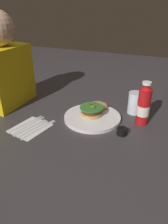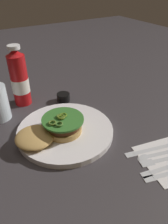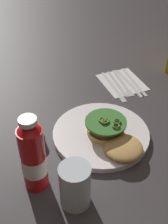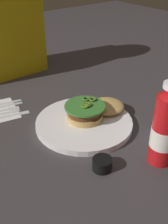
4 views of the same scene
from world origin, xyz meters
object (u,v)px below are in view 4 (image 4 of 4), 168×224
object	(u,v)px
ketchup_bottle	(165,129)
table_knife	(1,117)
burger_sandwich	(93,109)
condiment_cup	(102,164)
dinner_plate	(84,123)
spoon_utensil	(0,113)

from	to	relation	value
ketchup_bottle	table_knife	bearing A→B (deg)	118.44
ketchup_bottle	burger_sandwich	bearing A→B (deg)	92.62
ketchup_bottle	table_knife	xyz separation A→B (m)	(-0.24, 0.44, -0.09)
condiment_cup	dinner_plate	bearing A→B (deg)	65.24
burger_sandwich	ketchup_bottle	world-z (taller)	ketchup_bottle
table_knife	spoon_utensil	xyz separation A→B (m)	(0.01, 0.02, -0.00)
dinner_plate	table_knife	distance (m)	0.27
condiment_cup	spoon_utensil	bearing A→B (deg)	103.62
condiment_cup	spoon_utensil	distance (m)	0.40
burger_sandwich	condiment_cup	bearing A→B (deg)	-124.12
spoon_utensil	table_knife	bearing A→B (deg)	-107.36
dinner_plate	table_knife	bearing A→B (deg)	133.26
condiment_cup	table_knife	size ratio (longest dim) A/B	0.24
burger_sandwich	table_knife	distance (m)	0.30
burger_sandwich	dinner_plate	bearing A→B (deg)	-171.30
dinner_plate	ketchup_bottle	xyz separation A→B (m)	(0.05, -0.24, 0.09)
dinner_plate	table_knife	xyz separation A→B (m)	(-0.18, 0.19, -0.00)
dinner_plate	spoon_utensil	distance (m)	0.28
burger_sandwich	ketchup_bottle	xyz separation A→B (m)	(0.01, -0.25, 0.06)
ketchup_bottle	spoon_utensil	xyz separation A→B (m)	(-0.23, 0.46, -0.09)
burger_sandwich	spoon_utensil	xyz separation A→B (m)	(-0.22, 0.21, -0.03)
ketchup_bottle	condiment_cup	world-z (taller)	ketchup_bottle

